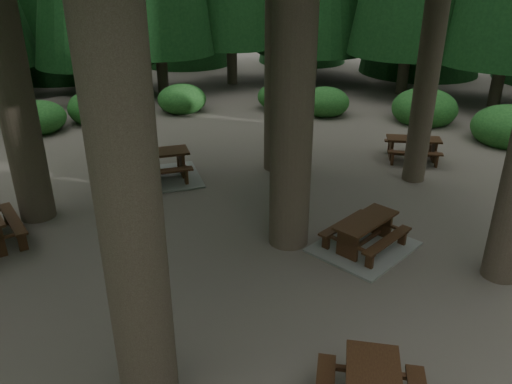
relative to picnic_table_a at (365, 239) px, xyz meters
name	(u,v)px	position (x,y,z in m)	size (l,w,h in m)	color
ground	(258,253)	(-2.16, 0.66, -0.22)	(80.00, 80.00, 0.00)	#554E45
picnic_table_a	(365,239)	(0.00, 0.00, 0.00)	(2.52, 2.34, 0.68)	gray
picnic_table_c	(155,170)	(-3.32, 5.31, 0.06)	(2.55, 2.17, 0.81)	gray
picnic_table_d	(413,145)	(4.28, 3.92, 0.24)	(2.01, 1.90, 0.69)	#33180F
shrub_ring	(274,215)	(-1.45, 1.41, 0.18)	(23.86, 24.64, 1.49)	#1D561F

